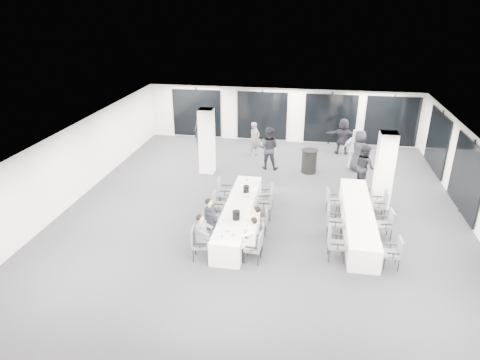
% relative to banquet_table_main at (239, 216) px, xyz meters
% --- Properties ---
extents(room, '(14.04, 16.04, 2.84)m').
position_rel_banquet_table_main_xyz_m(room, '(1.53, 2.42, 1.01)').
color(room, '#26262B').
rests_on(room, ground).
extents(column_left, '(0.60, 0.60, 2.80)m').
position_rel_banquet_table_main_xyz_m(column_left, '(-2.16, 4.51, 1.02)').
color(column_left, white).
rests_on(column_left, floor).
extents(column_right, '(0.60, 0.60, 2.80)m').
position_rel_banquet_table_main_xyz_m(column_right, '(4.84, 2.31, 1.02)').
color(column_right, white).
rests_on(column_right, floor).
extents(banquet_table_main, '(0.90, 5.00, 0.75)m').
position_rel_banquet_table_main_xyz_m(banquet_table_main, '(0.00, 0.00, 0.00)').
color(banquet_table_main, silver).
rests_on(banquet_table_main, floor).
extents(banquet_table_side, '(0.90, 5.00, 0.75)m').
position_rel_banquet_table_main_xyz_m(banquet_table_side, '(3.88, 0.38, 0.00)').
color(banquet_table_side, silver).
rests_on(banquet_table_side, floor).
extents(cocktail_table, '(0.74, 0.74, 1.02)m').
position_rel_banquet_table_main_xyz_m(cocktail_table, '(2.21, 5.17, 0.14)').
color(cocktail_table, black).
rests_on(cocktail_table, floor).
extents(chair_main_left_near, '(0.56, 0.61, 0.99)m').
position_rel_banquet_table_main_xyz_m(chair_main_left_near, '(-0.84, -2.11, 0.19)').
color(chair_main_left_near, '#4C4E54').
rests_on(chair_main_left_near, floor).
extents(chair_main_left_second, '(0.54, 0.56, 0.89)m').
position_rel_banquet_table_main_xyz_m(chair_main_left_second, '(-0.83, -1.07, 0.13)').
color(chair_main_left_second, '#4C4E54').
rests_on(chair_main_left_second, floor).
extents(chair_main_left_mid, '(0.52, 0.56, 0.92)m').
position_rel_banquet_table_main_xyz_m(chair_main_left_mid, '(-0.83, -0.38, 0.15)').
color(chair_main_left_mid, '#4C4E54').
rests_on(chair_main_left_mid, floor).
extents(chair_main_left_fourth, '(0.47, 0.53, 0.91)m').
position_rel_banquet_table_main_xyz_m(chair_main_left_fourth, '(-0.83, 0.52, 0.14)').
color(chair_main_left_fourth, '#4C4E54').
rests_on(chair_main_left_fourth, floor).
extents(chair_main_left_far, '(0.56, 0.61, 1.01)m').
position_rel_banquet_table_main_xyz_m(chair_main_left_far, '(-0.84, 1.47, 0.20)').
color(chair_main_left_far, '#4C4E54').
rests_on(chair_main_left_far, floor).
extents(chair_main_right_near, '(0.51, 0.56, 0.94)m').
position_rel_banquet_table_main_xyz_m(chair_main_right_near, '(0.83, -2.01, 0.16)').
color(chair_main_right_near, '#4C4E54').
rests_on(chair_main_right_near, floor).
extents(chair_main_right_second, '(0.50, 0.54, 0.89)m').
position_rel_banquet_table_main_xyz_m(chair_main_right_second, '(0.83, -1.31, 0.14)').
color(chair_main_right_second, '#4C4E54').
rests_on(chair_main_right_second, floor).
extents(chair_main_right_mid, '(0.47, 0.52, 0.89)m').
position_rel_banquet_table_main_xyz_m(chair_main_right_mid, '(0.83, -0.39, 0.13)').
color(chair_main_right_mid, '#4C4E54').
rests_on(chair_main_right_mid, floor).
extents(chair_main_right_fourth, '(0.57, 0.62, 1.04)m').
position_rel_banquet_table_main_xyz_m(chair_main_right_fourth, '(0.84, 0.71, 0.22)').
color(chair_main_right_fourth, '#4C4E54').
rests_on(chair_main_right_fourth, floor).
extents(chair_main_right_far, '(0.55, 0.58, 0.92)m').
position_rel_banquet_table_main_xyz_m(chair_main_right_far, '(0.83, 1.50, 0.15)').
color(chair_main_right_far, '#4C4E54').
rests_on(chair_main_right_far, floor).
extents(chair_side_left_near, '(0.52, 0.58, 1.00)m').
position_rel_banquet_table_main_xyz_m(chair_side_left_near, '(3.04, -1.49, 0.20)').
color(chair_side_left_near, '#4C4E54').
rests_on(chair_side_left_near, floor).
extents(chair_side_left_mid, '(0.52, 0.59, 1.02)m').
position_rel_banquet_table_main_xyz_m(chair_side_left_mid, '(3.04, -0.18, 0.21)').
color(chair_side_left_mid, '#4C4E54').
rests_on(chair_side_left_mid, floor).
extents(chair_side_left_far, '(0.52, 0.56, 0.91)m').
position_rel_banquet_table_main_xyz_m(chair_side_left_far, '(3.05, 1.46, 0.14)').
color(chair_side_left_far, '#4C4E54').
rests_on(chair_side_left_far, floor).
extents(chair_side_right_near, '(0.47, 0.52, 0.92)m').
position_rel_banquet_table_main_xyz_m(chair_side_right_near, '(4.71, -1.64, 0.15)').
color(chair_side_right_near, '#4C4E54').
rests_on(chair_side_right_near, floor).
extents(chair_side_right_mid, '(0.54, 0.59, 0.97)m').
position_rel_banquet_table_main_xyz_m(chair_side_right_mid, '(4.71, -0.02, 0.18)').
color(chair_side_right_mid, '#4C4E54').
rests_on(chair_side_right_mid, floor).
extents(chair_side_right_far, '(0.51, 0.58, 1.01)m').
position_rel_banquet_table_main_xyz_m(chair_side_right_far, '(4.72, 1.40, 0.20)').
color(chair_side_right_far, '#4C4E54').
rests_on(chair_side_right_far, floor).
extents(seated_guest_a, '(0.50, 0.38, 1.44)m').
position_rel_banquet_table_main_xyz_m(seated_guest_a, '(-0.67, -2.10, 0.44)').
color(seated_guest_a, '#515458').
rests_on(seated_guest_a, floor).
extents(seated_guest_b, '(0.50, 0.38, 1.44)m').
position_rel_banquet_table_main_xyz_m(seated_guest_b, '(-0.67, -1.05, 0.44)').
color(seated_guest_b, black).
rests_on(seated_guest_b, floor).
extents(seated_guest_c, '(0.50, 0.38, 1.44)m').
position_rel_banquet_table_main_xyz_m(seated_guest_c, '(0.67, -2.00, 0.44)').
color(seated_guest_c, white).
rests_on(seated_guest_c, floor).
extents(seated_guest_d, '(0.50, 0.38, 1.44)m').
position_rel_banquet_table_main_xyz_m(seated_guest_d, '(0.67, -1.32, 0.44)').
color(seated_guest_d, white).
rests_on(seated_guest_d, floor).
extents(standing_guest_a, '(0.83, 0.86, 1.85)m').
position_rel_banquet_table_main_xyz_m(standing_guest_a, '(-0.42, 6.92, 0.55)').
color(standing_guest_a, '#515458').
rests_on(standing_guest_a, floor).
extents(standing_guest_b, '(1.07, 0.68, 2.15)m').
position_rel_banquet_table_main_xyz_m(standing_guest_b, '(0.41, 5.33, 0.70)').
color(standing_guest_b, black).
rests_on(standing_guest_b, floor).
extents(standing_guest_d, '(1.24, 0.77, 2.02)m').
position_rel_banquet_table_main_xyz_m(standing_guest_d, '(4.15, 6.04, 0.63)').
color(standing_guest_d, white).
rests_on(standing_guest_d, floor).
extents(standing_guest_e, '(1.03, 1.18, 2.08)m').
position_rel_banquet_table_main_xyz_m(standing_guest_e, '(4.31, 5.70, 0.67)').
color(standing_guest_e, black).
rests_on(standing_guest_e, floor).
extents(standing_guest_f, '(1.86, 0.77, 2.00)m').
position_rel_banquet_table_main_xyz_m(standing_guest_f, '(3.74, 7.87, 0.62)').
color(standing_guest_f, black).
rests_on(standing_guest_f, floor).
extents(standing_guest_g, '(0.81, 0.68, 2.04)m').
position_rel_banquet_table_main_xyz_m(standing_guest_g, '(-3.21, 7.49, 0.65)').
color(standing_guest_g, black).
rests_on(standing_guest_g, floor).
extents(standing_guest_h, '(0.99, 1.15, 2.05)m').
position_rel_banquet_table_main_xyz_m(standing_guest_h, '(4.36, 3.88, 0.65)').
color(standing_guest_h, black).
rests_on(standing_guest_h, floor).
extents(ice_bucket_near, '(0.24, 0.24, 0.28)m').
position_rel_banquet_table_main_xyz_m(ice_bucket_near, '(0.08, -0.94, 0.51)').
color(ice_bucket_near, black).
rests_on(ice_bucket_near, banquet_table_main).
extents(ice_bucket_far, '(0.21, 0.21, 0.24)m').
position_rel_banquet_table_main_xyz_m(ice_bucket_far, '(0.08, 1.07, 0.50)').
color(ice_bucket_far, black).
rests_on(ice_bucket_far, banquet_table_main).
extents(water_bottle_a, '(0.07, 0.07, 0.22)m').
position_rel_banquet_table_main_xyz_m(water_bottle_a, '(-0.11, -2.14, 0.48)').
color(water_bottle_a, silver).
rests_on(water_bottle_a, banquet_table_main).
extents(water_bottle_b, '(0.06, 0.06, 0.20)m').
position_rel_banquet_table_main_xyz_m(water_bottle_b, '(0.21, 0.56, 0.48)').
color(water_bottle_b, silver).
rests_on(water_bottle_b, banquet_table_main).
extents(water_bottle_c, '(0.06, 0.06, 0.20)m').
position_rel_banquet_table_main_xyz_m(water_bottle_c, '(-0.04, 1.99, 0.48)').
color(water_bottle_c, silver).
rests_on(water_bottle_c, banquet_table_main).
extents(plate_a, '(0.19, 0.19, 0.03)m').
position_rel_banquet_table_main_xyz_m(plate_a, '(-0.03, -1.75, 0.39)').
color(plate_a, white).
rests_on(plate_a, banquet_table_main).
extents(plate_b, '(0.22, 0.22, 0.03)m').
position_rel_banquet_table_main_xyz_m(plate_b, '(0.17, -1.91, 0.39)').
color(plate_b, white).
rests_on(plate_b, banquet_table_main).
extents(plate_c, '(0.19, 0.19, 0.03)m').
position_rel_banquet_table_main_xyz_m(plate_c, '(0.06, -0.70, 0.39)').
color(plate_c, white).
rests_on(plate_c, banquet_table_main).
extents(wine_glass, '(0.08, 0.08, 0.21)m').
position_rel_banquet_table_main_xyz_m(wine_glass, '(0.26, -1.86, 0.53)').
color(wine_glass, silver).
rests_on(wine_glass, banquet_table_main).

